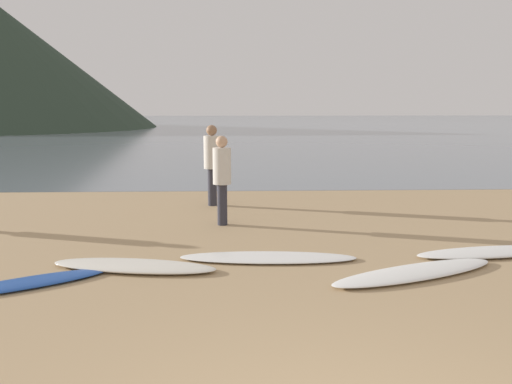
% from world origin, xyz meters
% --- Properties ---
extents(ground_plane, '(120.00, 120.00, 0.20)m').
position_xyz_m(ground_plane, '(0.00, 10.00, -0.10)').
color(ground_plane, tan).
rests_on(ground_plane, ground).
extents(ocean_water, '(140.00, 100.00, 0.01)m').
position_xyz_m(ocean_water, '(0.00, 60.79, 0.00)').
color(ocean_water, slate).
rests_on(ocean_water, ground).
extents(surfboard_1, '(1.89, 1.37, 0.06)m').
position_xyz_m(surfboard_1, '(-3.16, 3.90, 0.03)').
color(surfboard_1, '#1E479E').
rests_on(surfboard_1, ground).
extents(surfboard_2, '(2.27, 1.00, 0.09)m').
position_xyz_m(surfboard_2, '(-2.01, 4.49, 0.05)').
color(surfboard_2, silver).
rests_on(surfboard_2, ground).
extents(surfboard_3, '(2.47, 0.72, 0.06)m').
position_xyz_m(surfboard_3, '(-0.23, 4.85, 0.03)').
color(surfboard_3, white).
rests_on(surfboard_3, ground).
extents(surfboard_4, '(2.48, 1.47, 0.08)m').
position_xyz_m(surfboard_4, '(1.57, 4.10, 0.04)').
color(surfboard_4, white).
rests_on(surfboard_4, ground).
extents(surfboard_5, '(2.35, 0.88, 0.08)m').
position_xyz_m(surfboard_5, '(2.97, 4.97, 0.04)').
color(surfboard_5, white).
rests_on(surfboard_5, ground).
extents(person_0, '(0.32, 0.32, 1.59)m').
position_xyz_m(person_0, '(-0.92, 7.04, 0.93)').
color(person_0, '#2D2D38').
rests_on(person_0, ground).
extents(person_1, '(0.34, 0.34, 1.70)m').
position_xyz_m(person_1, '(-1.17, 8.91, 1.00)').
color(person_1, '#2D2D38').
rests_on(person_1, ground).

